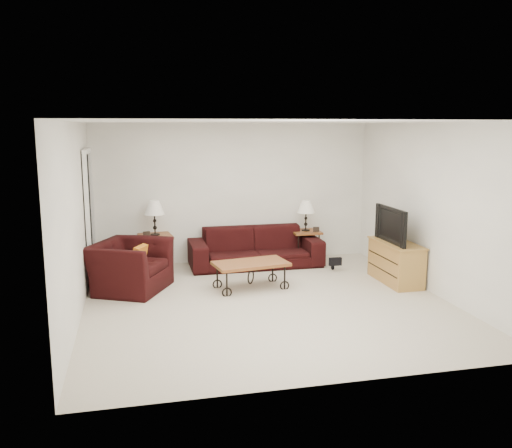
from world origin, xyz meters
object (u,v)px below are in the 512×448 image
Objects in this scene: sofa at (255,247)px; coffee_table at (251,275)px; lamp_left at (155,218)px; side_table_left at (156,252)px; backpack at (333,258)px; tv_stand at (396,262)px; lamp_right at (306,216)px; side_table_right at (305,246)px; television at (396,225)px; armchair at (130,266)px.

coffee_table is (-0.37, -1.31, -0.13)m from sofa.
lamp_left is (-1.73, 0.18, 0.56)m from sofa.
coffee_table is (1.36, -1.49, -0.09)m from side_table_left.
backpack is (1.24, -0.57, -0.12)m from sofa.
lamp_left is at bearing 155.57° from tv_stand.
lamp_right reaches higher than sofa.
television is at bearing -60.78° from side_table_right.
sofa is 2.14× the size of tv_stand.
side_table_right is at bearing 100.16° from backpack.
television is (2.29, -0.17, 0.72)m from coffee_table.
side_table_left is at bearing 5.83° from armchair.
lamp_right is 1.99m from tv_stand.
side_table_left is at bearing 180.00° from lamp_right.
sofa is at bearing 74.24° from coffee_table.
lamp_right is at bearing -0.00° from lamp_left.
armchair is (-0.44, -1.16, -0.53)m from lamp_left.
armchair reaches higher than tv_stand.
sofa is 1.01m from side_table_right.
backpack is at bearing 127.34° from tv_stand.
lamp_right is (2.72, -0.00, 0.54)m from side_table_left.
sofa reaches higher than coffee_table.
backpack is at bearing -71.39° from lamp_right.
lamp_right reaches higher than backpack.
television reaches higher than backpack.
sofa is 1.74m from side_table_left.
side_table_left is 0.53× the size of armchair.
lamp_right is at bearing -150.78° from television.
coffee_table is 1.14× the size of television.
lamp_right reaches higher than armchair.
side_table_left is at bearing 0.00° from lamp_left.
television reaches higher than lamp_left.
sofa is 1.83m from lamp_left.
armchair is 1.17× the size of television.
lamp_left is at bearing 5.83° from armchair.
lamp_right reaches higher than coffee_table.
armchair is at bearing 169.33° from coffee_table.
sofa is 5.39× the size of backpack.
sofa is at bearing 142.53° from tv_stand.
tv_stand is at bearing -61.11° from backpack.
side_table_right is 3.36m from armchair.
lamp_left reaches higher than sofa.
coffee_table is (1.36, -1.49, -0.69)m from lamp_left.
lamp_left is 0.53× the size of armchair.
backpack is (0.25, -0.75, -0.62)m from lamp_right.
backpack is at bearing -24.68° from sofa.
sofa reaches higher than backpack.
lamp_left is 2.13m from coffee_table.
television is (3.65, -1.67, 0.03)m from lamp_left.
sofa is 4.15× the size of lamp_right.
sofa reaches higher than tv_stand.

